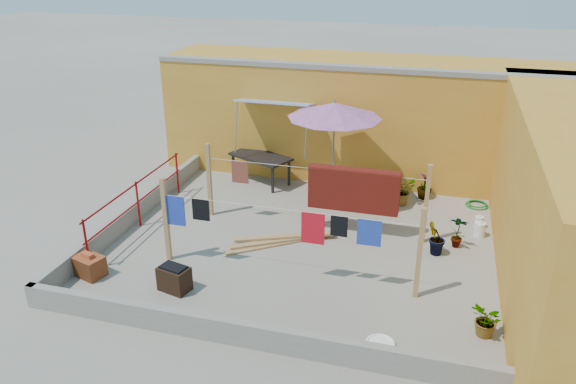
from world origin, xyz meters
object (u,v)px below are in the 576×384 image
Objects in this scene: water_jug_a at (479,222)px; green_hose at (477,205)px; brick_stack at (89,266)px; white_basin at (380,344)px; water_jug_b at (480,230)px; plant_back_a at (402,190)px; patio_umbrella at (335,111)px; outdoor_table at (261,158)px; brazier at (174,278)px.

green_hose is (0.00, 1.23, -0.10)m from water_jug_a.
brick_stack is 5.79m from white_basin.
water_jug_b reaches higher than water_jug_a.
plant_back_a reaches higher than water_jug_b.
patio_umbrella is 8.52× the size of water_jug_a.
outdoor_table is 5.73m from green_hose.
brazier is 1.32× the size of white_basin.
plant_back_a is at bearing 18.16° from patio_umbrella.
water_jug_a is 0.57× the size of green_hose.
patio_umbrella reaches higher than brazier.
green_hose is (1.64, 6.09, -0.01)m from white_basin.
patio_umbrella is at bearing 109.98° from white_basin.
brick_stack is 1.19× the size of green_hose.
white_basin is 1.53× the size of water_jug_a.
brazier is 2.03× the size of water_jug_a.
green_hose is (5.57, 5.49, -0.21)m from brazier.
brazier reaches higher than white_basin.
water_jug_b is at bearing -90.00° from green_hose.
plant_back_a is (-1.85, 0.85, 0.23)m from water_jug_a.
patio_umbrella is 4.20× the size of brazier.
outdoor_table is 2.80× the size of brick_stack.
white_basin is at bearing -105.07° from green_hose.
brazier is 1.69× the size of water_jug_b.
patio_umbrella is 5.56× the size of white_basin.
brick_stack is 1.37× the size of white_basin.
brick_stack reaches higher than white_basin.
plant_back_a reaches higher than green_hose.
patio_umbrella is 4.84× the size of green_hose.
outdoor_table is (-2.17, 0.93, -1.72)m from patio_umbrella.
outdoor_table reaches higher than brazier.
brick_stack is 7.54m from plant_back_a.
plant_back_a is (3.84, -0.39, -0.34)m from outdoor_table.
outdoor_table is at bearing 167.71° from water_jug_a.
green_hose is at bearing 90.00° from water_jug_b.
brazier is (0.12, -5.49, -0.46)m from outdoor_table.
brick_stack is 1.83m from brazier.
water_jug_a is (5.57, 4.26, -0.11)m from brazier.
brick_stack is 8.32m from water_jug_b.
brazier is at bearing -114.23° from patio_umbrella.
brazier is at bearing -126.07° from plant_back_a.
water_jug_a is at bearing -4.96° from patio_umbrella.
outdoor_table reaches higher than plant_back_a.
brick_stack is at bearing 179.76° from brazier.
patio_umbrella is 5.45m from brazier.
outdoor_table is 5.51m from brazier.
brazier is (-2.05, -4.56, -2.17)m from patio_umbrella.
white_basin is 0.87× the size of green_hose.
green_hose is (7.40, 5.48, -0.18)m from brick_stack.
patio_umbrella is 6.38m from brick_stack.
plant_back_a is at bearing 53.93° from brazier.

